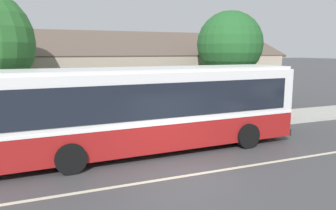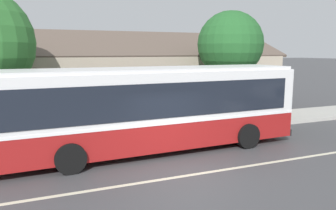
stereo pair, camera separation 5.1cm
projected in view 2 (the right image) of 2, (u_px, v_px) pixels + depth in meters
The scene contains 7 objects.
ground_plane at pixel (187, 176), 10.23m from camera, with size 300.00×300.00×0.00m, color #424244.
sidewalk_far at pixel (133, 131), 15.71m from camera, with size 60.00×3.00×0.15m, color #ADAAA3.
lane_divider_stripe at pixel (187, 176), 10.23m from camera, with size 60.00×0.16×0.01m, color beige.
community_building at pixel (83, 82), 20.77m from camera, with size 25.14×8.30×6.18m.
transit_bus at pixel (152, 107), 12.56m from camera, with size 11.93×3.05×3.23m.
bench_down_street at pixel (51, 128), 14.07m from camera, with size 1.68×0.51×0.94m.
street_tree_primary at pixel (230, 47), 17.90m from camera, with size 3.58×3.58×6.03m.
Camera 2 is at (-4.22, -8.80, 3.84)m, focal length 35.00 mm.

